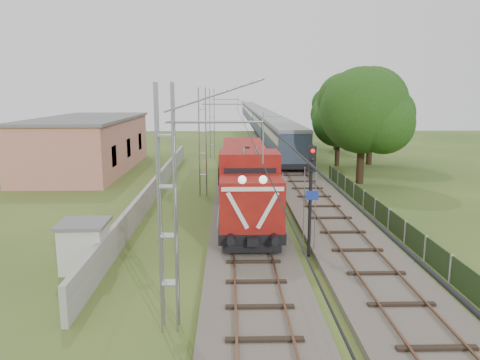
{
  "coord_description": "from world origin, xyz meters",
  "views": [
    {
      "loc": [
        -1.05,
        -22.34,
        7.73
      ],
      "look_at": [
        -0.37,
        6.67,
        2.2
      ],
      "focal_mm": 35.0,
      "sensor_mm": 36.0,
      "label": 1
    }
  ],
  "objects_px": {
    "locomotive": "(246,178)",
    "relay_hut": "(84,245)",
    "coach_rake": "(257,116)",
    "signal_post": "(311,181)"
  },
  "relations": [
    {
      "from": "locomotive",
      "to": "coach_rake",
      "type": "distance_m",
      "value": 71.45
    },
    {
      "from": "signal_post",
      "to": "relay_hut",
      "type": "bearing_deg",
      "value": -172.7
    },
    {
      "from": "signal_post",
      "to": "relay_hut",
      "type": "height_order",
      "value": "signal_post"
    },
    {
      "from": "locomotive",
      "to": "relay_hut",
      "type": "relative_size",
      "value": 8.27
    },
    {
      "from": "locomotive",
      "to": "relay_hut",
      "type": "height_order",
      "value": "locomotive"
    },
    {
      "from": "coach_rake",
      "to": "signal_post",
      "type": "distance_m",
      "value": 79.48
    },
    {
      "from": "coach_rake",
      "to": "relay_hut",
      "type": "bearing_deg",
      "value": -98.73
    },
    {
      "from": "locomotive",
      "to": "signal_post",
      "type": "xyz_separation_m",
      "value": [
        2.72,
        -8.17,
        1.36
      ]
    },
    {
      "from": "locomotive",
      "to": "relay_hut",
      "type": "distance_m",
      "value": 12.08
    },
    {
      "from": "relay_hut",
      "to": "locomotive",
      "type": "bearing_deg",
      "value": 51.98
    }
  ]
}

